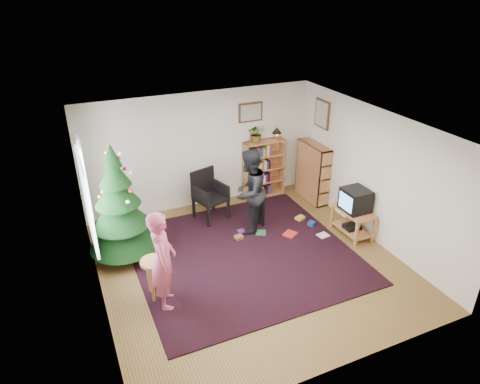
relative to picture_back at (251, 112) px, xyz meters
name	(u,v)px	position (x,y,z in m)	size (l,w,h in m)	color
floor	(250,264)	(-1.15, -2.48, -1.95)	(5.00, 5.00, 0.00)	brown
ceiling	(252,128)	(-1.15, -2.48, 0.55)	(5.00, 5.00, 0.00)	white
wall_back	(201,151)	(-1.15, 0.02, -0.70)	(5.00, 0.02, 2.50)	silver
wall_front	(343,293)	(-1.15, -4.97, -0.70)	(5.00, 0.02, 2.50)	silver
wall_left	(92,234)	(-3.65, -2.48, -0.70)	(0.02, 5.00, 2.50)	silver
wall_right	(373,175)	(1.35, -2.48, -0.70)	(0.02, 5.00, 2.50)	silver
rug	(243,254)	(-1.15, -2.17, -1.94)	(3.80, 3.60, 0.02)	black
window_pane	(87,201)	(-3.62, -1.88, -0.45)	(0.04, 1.20, 1.40)	silver
curtain	(85,182)	(-3.58, -1.18, -0.45)	(0.06, 0.35, 1.60)	silver
picture_back	(251,112)	(0.00, 0.00, 0.00)	(0.55, 0.03, 0.42)	#4C3319
picture_right	(322,114)	(1.33, -0.73, 0.00)	(0.03, 0.50, 0.60)	#4C3319
christmas_tree	(120,213)	(-3.12, -1.36, -1.05)	(1.19, 1.19, 2.16)	#3F2816
bookshelf_back	(264,168)	(0.28, -0.14, -1.29)	(0.95, 0.30, 1.30)	#AA723C
bookshelf_right	(313,171)	(1.19, -0.76, -1.29)	(0.30, 0.95, 1.30)	#AA723C
tv_stand	(353,220)	(1.07, -2.41, -1.63)	(0.46, 0.82, 0.55)	#AA723C
crt_tv	(355,200)	(1.07, -2.41, -1.19)	(0.46, 0.49, 0.43)	black
armchair	(209,192)	(-1.22, -0.59, -1.39)	(0.71, 0.72, 1.04)	black
stool	(154,269)	(-2.87, -2.64, -1.43)	(0.40, 0.40, 0.67)	#AA723C
person_standing	(163,260)	(-2.77, -2.88, -1.14)	(0.59, 0.39, 1.61)	#AF4665
person_by_chair	(249,192)	(-0.70, -1.45, -1.10)	(0.83, 0.65, 1.71)	black
potted_plant	(257,133)	(0.08, -0.14, -0.44)	(0.38, 0.33, 0.42)	gray
table_lamp	(277,131)	(0.58, -0.14, -0.46)	(0.21, 0.21, 0.28)	#A57F33
floor_clutter	(281,230)	(-0.14, -1.77, -1.91)	(1.75, 0.95, 0.08)	#A51E19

